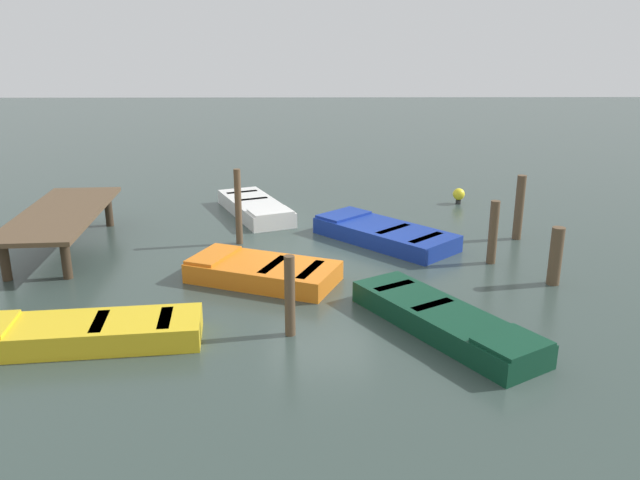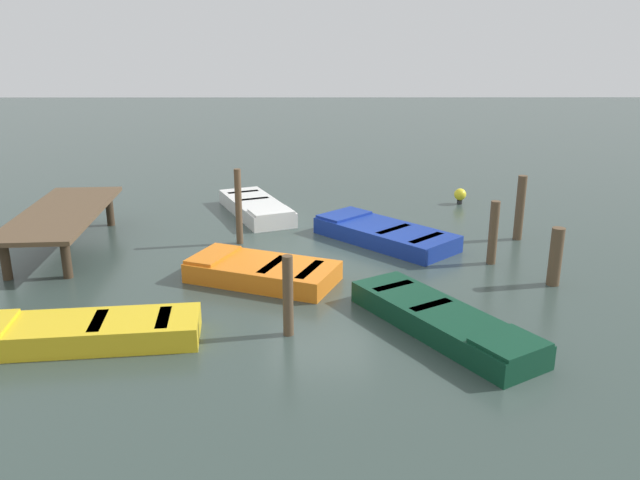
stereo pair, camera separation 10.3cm
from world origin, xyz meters
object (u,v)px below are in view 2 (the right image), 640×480
at_px(rowboat_blue, 384,233).
at_px(mooring_piling_near_right, 493,233).
at_px(rowboat_yellow, 79,331).
at_px(mooring_piling_far_right, 556,257).
at_px(marker_buoy, 460,195).
at_px(rowboat_orange, 262,271).
at_px(rowboat_white, 256,207).
at_px(dock_segment, 62,215).
at_px(rowboat_dark_green, 443,321).
at_px(mooring_piling_center, 239,207).
at_px(mooring_piling_mid_left, 288,296).
at_px(mooring_piling_far_left, 520,208).

xyz_separation_m(rowboat_blue, mooring_piling_near_right, (-1.59, -2.25, 0.50)).
height_order(rowboat_yellow, mooring_piling_far_right, mooring_piling_far_right).
relative_size(mooring_piling_far_right, marker_buoy, 2.53).
bearing_deg(rowboat_yellow, mooring_piling_far_right, -170.23).
bearing_deg(rowboat_blue, rowboat_orange, 89.53).
bearing_deg(rowboat_white, rowboat_orange, -16.53).
xyz_separation_m(dock_segment, rowboat_orange, (-2.11, -4.87, -0.62)).
xyz_separation_m(rowboat_dark_green, marker_buoy, (8.83, -2.17, 0.07)).
relative_size(rowboat_blue, mooring_piling_center, 1.94).
bearing_deg(mooring_piling_mid_left, marker_buoy, -28.43).
height_order(rowboat_blue, mooring_piling_far_right, mooring_piling_far_right).
distance_m(mooring_piling_near_right, marker_buoy, 5.36).
distance_m(rowboat_white, mooring_piling_far_right, 8.53).
distance_m(rowboat_yellow, mooring_piling_center, 5.79).
xyz_separation_m(rowboat_white, mooring_piling_far_right, (-5.42, -6.58, 0.39)).
distance_m(rowboat_white, marker_buoy, 6.19).
xyz_separation_m(rowboat_dark_green, mooring_piling_far_left, (5.29, -2.86, 0.60)).
distance_m(rowboat_white, mooring_piling_far_left, 7.18).
bearing_deg(rowboat_blue, mooring_piling_mid_left, 113.81).
height_order(rowboat_orange, mooring_piling_far_right, mooring_piling_far_right).
relative_size(rowboat_yellow, rowboat_orange, 1.19).
relative_size(rowboat_dark_green, mooring_piling_far_right, 3.17).
height_order(rowboat_blue, mooring_piling_near_right, mooring_piling_near_right).
distance_m(rowboat_orange, mooring_piling_mid_left, 2.67).
height_order(rowboat_dark_green, mooring_piling_far_left, mooring_piling_far_left).
bearing_deg(rowboat_blue, dock_segment, 50.23).
height_order(dock_segment, mooring_piling_mid_left, mooring_piling_mid_left).
relative_size(rowboat_dark_green, mooring_piling_far_left, 2.37).
bearing_deg(mooring_piling_center, rowboat_orange, -163.46).
xyz_separation_m(rowboat_yellow, mooring_piling_mid_left, (0.32, -3.45, 0.50)).
xyz_separation_m(rowboat_blue, mooring_piling_far_left, (0.20, -3.37, 0.60)).
xyz_separation_m(rowboat_blue, mooring_piling_far_right, (-2.88, -3.19, 0.39)).
distance_m(rowboat_white, mooring_piling_center, 2.74).
height_order(rowboat_white, mooring_piling_near_right, mooring_piling_near_right).
xyz_separation_m(rowboat_dark_green, rowboat_white, (7.63, 3.90, 0.00)).
height_order(rowboat_white, mooring_piling_center, mooring_piling_center).
bearing_deg(mooring_piling_near_right, mooring_piling_mid_left, 129.18).
bearing_deg(rowboat_white, rowboat_dark_green, 4.06).
relative_size(rowboat_dark_green, rowboat_blue, 1.07).
distance_m(rowboat_dark_green, marker_buoy, 9.09).
distance_m(rowboat_dark_green, rowboat_yellow, 6.12).
xyz_separation_m(mooring_piling_near_right, marker_buoy, (5.32, -0.43, -0.43)).
relative_size(rowboat_blue, rowboat_white, 0.98).
relative_size(rowboat_dark_green, marker_buoy, 8.02).
bearing_deg(dock_segment, rowboat_white, -58.81).
relative_size(mooring_piling_far_left, mooring_piling_mid_left, 1.14).
bearing_deg(rowboat_dark_green, rowboat_blue, 153.80).
bearing_deg(mooring_piling_far_left, mooring_piling_far_right, 176.50).
height_order(rowboat_yellow, rowboat_white, same).
bearing_deg(mooring_piling_near_right, rowboat_blue, 54.69).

